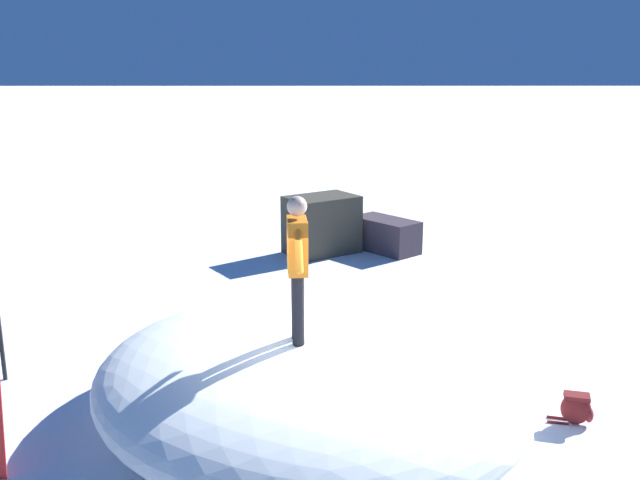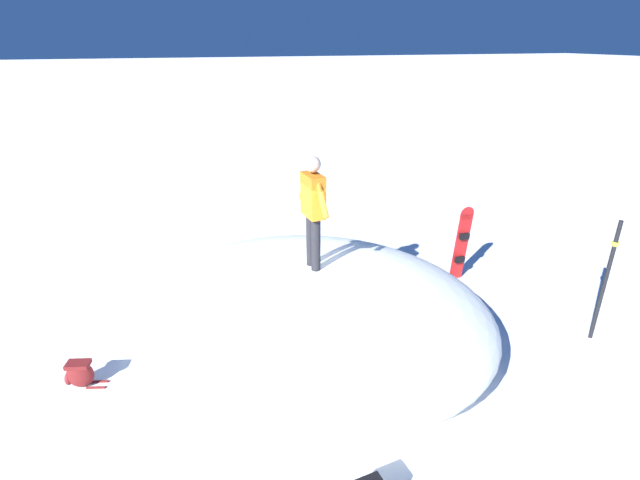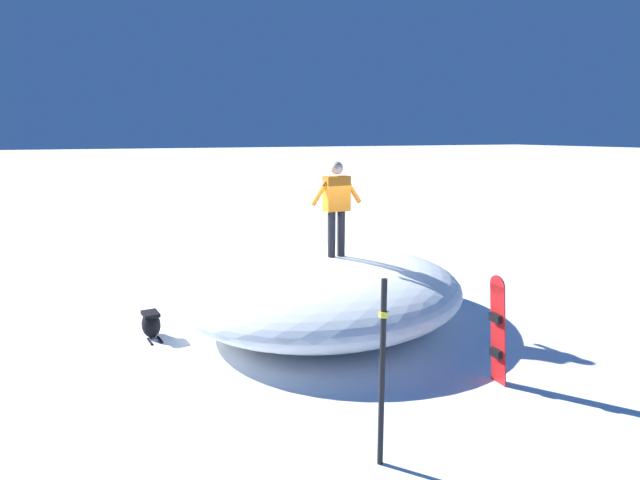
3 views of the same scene
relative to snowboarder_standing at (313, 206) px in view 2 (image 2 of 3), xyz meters
name	(u,v)px [view 2 (image 2 of 3)]	position (x,y,z in m)	size (l,w,h in m)	color
ground	(295,347)	(0.28, -0.39, -2.20)	(240.00, 240.00, 0.00)	white
snow_mound	(313,309)	(0.21, -0.08, -1.59)	(5.54, 4.96, 1.20)	white
snowboarder_standing	(313,206)	(0.00, 0.00, 0.00)	(1.04, 0.26, 1.72)	black
snowboard_primary_upright	(462,243)	(-0.86, 3.26, -1.39)	(0.19, 0.28, 1.56)	red
backpack_near	(79,374)	(0.22, -3.44, -1.99)	(0.32, 0.57, 0.40)	maroon
trail_marker_pole	(606,280)	(1.50, 4.20, -1.15)	(0.10, 0.10, 2.01)	black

